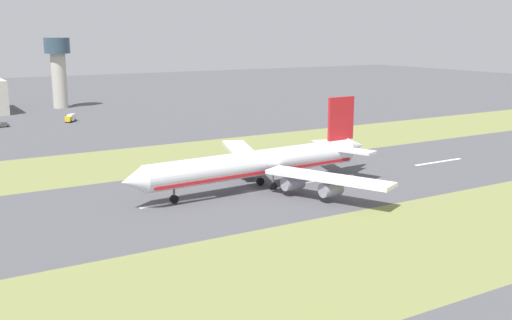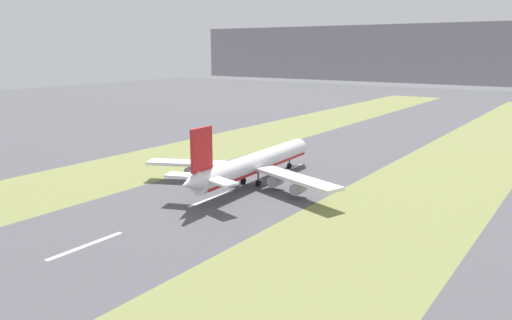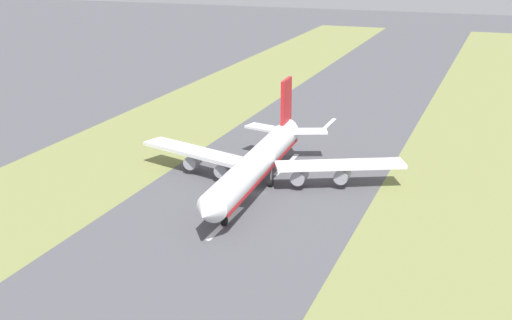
{
  "view_description": "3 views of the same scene",
  "coord_description": "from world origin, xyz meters",
  "px_view_note": "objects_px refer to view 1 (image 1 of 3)",
  "views": [
    {
      "loc": [
        -116.29,
        67.56,
        36.25
      ],
      "look_at": [
        0.78,
        -2.12,
        7.0
      ],
      "focal_mm": 42.0,
      "sensor_mm": 36.0,
      "label": 1
    },
    {
      "loc": [
        82.99,
        -120.89,
        39.31
      ],
      "look_at": [
        0.78,
        -2.12,
        7.0
      ],
      "focal_mm": 35.0,
      "sensor_mm": 36.0,
      "label": 2
    },
    {
      "loc": [
        -50.42,
        138.31,
        54.46
      ],
      "look_at": [
        0.78,
        -2.12,
        7.0
      ],
      "focal_mm": 50.0,
      "sensor_mm": 36.0,
      "label": 3
    }
  ],
  "objects_px": {
    "control_tower": "(58,65)",
    "apron_car": "(3,125)",
    "airplane_main_jet": "(263,163)",
    "service_truck": "(71,118)"
  },
  "relations": [
    {
      "from": "control_tower",
      "to": "airplane_main_jet",
      "type": "bearing_deg",
      "value": -178.46
    },
    {
      "from": "airplane_main_jet",
      "to": "apron_car",
      "type": "distance_m",
      "value": 135.8
    },
    {
      "from": "service_truck",
      "to": "apron_car",
      "type": "height_order",
      "value": "service_truck"
    },
    {
      "from": "apron_car",
      "to": "control_tower",
      "type": "bearing_deg",
      "value": -33.64
    },
    {
      "from": "service_truck",
      "to": "apron_car",
      "type": "relative_size",
      "value": 1.35
    },
    {
      "from": "airplane_main_jet",
      "to": "service_truck",
      "type": "bearing_deg",
      "value": 5.44
    },
    {
      "from": "airplane_main_jet",
      "to": "control_tower",
      "type": "xyz_separation_m",
      "value": [
        180.65,
        4.85,
        14.64
      ]
    },
    {
      "from": "airplane_main_jet",
      "to": "apron_car",
      "type": "height_order",
      "value": "airplane_main_jet"
    },
    {
      "from": "control_tower",
      "to": "apron_car",
      "type": "relative_size",
      "value": 7.48
    },
    {
      "from": "control_tower",
      "to": "apron_car",
      "type": "bearing_deg",
      "value": 146.36
    }
  ]
}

